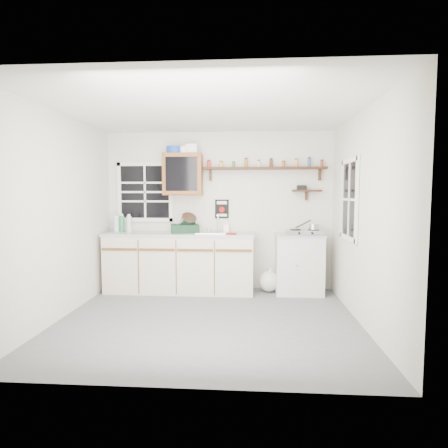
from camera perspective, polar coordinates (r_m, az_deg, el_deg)
The scene contains 18 objects.
room at distance 4.43m, azimuth -2.49°, elevation 1.06°, with size 3.64×3.24×2.54m.
main_cabinet at distance 5.89m, azimuth -6.73°, elevation -5.78°, with size 2.31×0.63×0.92m.
right_cabinet at distance 5.87m, azimuth 11.32°, elevation -5.93°, with size 0.73×0.57×0.91m.
sink at distance 5.76m, azimuth -1.50°, elevation -1.27°, with size 0.52×0.44×0.29m.
upper_cabinet at distance 5.94m, azimuth -6.26°, elevation 7.52°, with size 0.60×0.32×0.65m.
upper_cabinet_clutter at distance 5.97m, azimuth -6.56°, elevation 11.20°, with size 0.49×0.24×0.14m.
spice_shelf at distance 5.92m, azimuth 6.17°, elevation 8.52°, with size 1.91×0.18×0.35m.
secondary_shelf at distance 5.98m, azimuth 12.26°, elevation 5.04°, with size 0.45×0.16×0.24m.
warning_sign at distance 6.00m, azimuth -0.32°, elevation 2.32°, with size 0.22×0.02×0.30m.
window_back at distance 6.21m, azimuth -11.94°, elevation 4.79°, with size 0.93×0.03×0.98m.
window_right at distance 5.11m, azimuth 18.59°, elevation 3.55°, with size 0.03×0.78×1.08m.
water_bottles at distance 6.08m, azimuth -15.27°, elevation -0.01°, with size 0.30×0.14×0.29m.
dish_rack at distance 5.83m, azimuth -5.81°, elevation -0.32°, with size 0.49×0.41×0.32m.
soap_bottle at distance 5.84m, azimuth 0.39°, elevation -0.43°, with size 0.08×0.08×0.18m, color white.
rag at distance 5.55m, azimuth 1.08°, elevation -1.50°, with size 0.14×0.12×0.02m, color maroon.
hotplate at distance 5.79m, azimuth 12.15°, elevation -1.20°, with size 0.56×0.33×0.08m.
saucepan at distance 5.80m, azimuth 13.41°, elevation -0.42°, with size 0.32×0.26×0.16m.
trash_bag at distance 5.89m, azimuth 6.88°, elevation -8.63°, with size 0.36×0.32×0.41m.
Camera 1 is at (0.50, -4.39, 1.53)m, focal length 30.00 mm.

